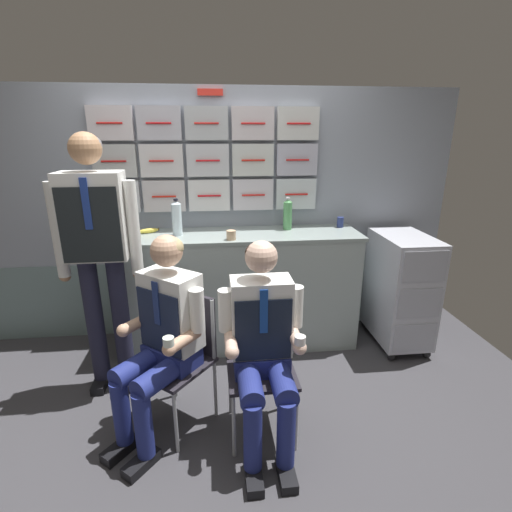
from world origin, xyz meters
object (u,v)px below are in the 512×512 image
(crew_member_left, at_px, (162,332))
(water_bottle_clear, at_px, (288,214))
(folding_chair_right, at_px, (259,350))
(crew_member_right, at_px, (263,341))
(paper_cup_tan, at_px, (231,235))
(snack_banana, at_px, (148,231))
(service_trolley, at_px, (400,288))
(crew_member_standing, at_px, (98,243))
(folding_chair_left, at_px, (183,345))

(crew_member_left, bearing_deg, water_bottle_clear, 49.65)
(folding_chair_right, distance_m, crew_member_right, 0.23)
(paper_cup_tan, bearing_deg, snack_banana, 157.67)
(crew_member_right, relative_size, paper_cup_tan, 16.88)
(service_trolley, distance_m, crew_member_left, 2.07)
(service_trolley, xyz_separation_m, crew_member_standing, (-2.34, -0.34, 0.57))
(crew_member_standing, bearing_deg, water_bottle_clear, 23.50)
(service_trolley, height_order, crew_member_left, crew_member_left)
(crew_member_left, distance_m, crew_member_right, 0.59)
(folding_chair_right, distance_m, water_bottle_clear, 1.31)
(folding_chair_right, height_order, paper_cup_tan, paper_cup_tan)
(service_trolley, bearing_deg, crew_member_standing, -171.78)
(service_trolley, distance_m, snack_banana, 2.18)
(folding_chair_right, relative_size, paper_cup_tan, 11.44)
(crew_member_left, xyz_separation_m, paper_cup_tan, (0.45, 0.83, 0.35))
(service_trolley, bearing_deg, folding_chair_right, -147.70)
(crew_member_left, distance_m, crew_member_standing, 0.79)
(crew_member_standing, xyz_separation_m, snack_banana, (0.23, 0.60, -0.08))
(crew_member_left, xyz_separation_m, crew_member_right, (0.57, -0.15, -0.01))
(crew_member_right, bearing_deg, water_bottle_clear, 73.76)
(folding_chair_left, relative_size, crew_member_left, 0.67)
(folding_chair_right, relative_size, crew_member_standing, 0.47)
(water_bottle_clear, relative_size, paper_cup_tan, 3.78)
(service_trolley, distance_m, water_bottle_clear, 1.15)
(folding_chair_right, bearing_deg, crew_member_right, -89.02)
(crew_member_standing, xyz_separation_m, water_bottle_clear, (1.39, 0.60, 0.03))
(water_bottle_clear, height_order, paper_cup_tan, water_bottle_clear)
(crew_member_right, bearing_deg, snack_banana, 122.41)
(folding_chair_left, height_order, water_bottle_clear, water_bottle_clear)
(service_trolley, bearing_deg, water_bottle_clear, 164.17)
(crew_member_left, distance_m, paper_cup_tan, 1.00)
(crew_member_left, height_order, crew_member_right, crew_member_left)
(folding_chair_left, xyz_separation_m, water_bottle_clear, (0.84, 0.98, 0.61))
(crew_member_left, relative_size, paper_cup_tan, 17.05)
(water_bottle_clear, bearing_deg, service_trolley, -15.83)
(paper_cup_tan, bearing_deg, folding_chair_left, -116.29)
(crew_member_left, height_order, crew_member_standing, crew_member_standing)
(folding_chair_left, relative_size, snack_banana, 4.85)
(crew_member_right, bearing_deg, service_trolley, 37.12)
(service_trolley, bearing_deg, crew_member_left, -155.98)
(crew_member_right, xyz_separation_m, crew_member_standing, (-1.02, 0.66, 0.42))
(folding_chair_right, relative_size, crew_member_right, 0.68)
(crew_member_right, height_order, snack_banana, crew_member_right)
(folding_chair_left, height_order, crew_member_standing, crew_member_standing)
(folding_chair_left, height_order, crew_member_right, crew_member_right)
(crew_member_left, bearing_deg, crew_member_standing, 131.84)
(folding_chair_left, bearing_deg, water_bottle_clear, 49.46)
(crew_member_left, xyz_separation_m, snack_banana, (-0.22, 1.10, 0.33))
(folding_chair_right, bearing_deg, crew_member_left, -179.05)
(crew_member_left, distance_m, folding_chair_right, 0.60)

